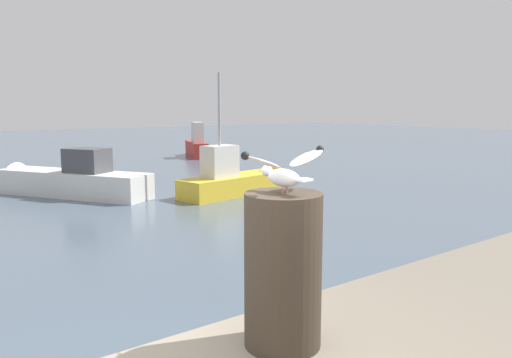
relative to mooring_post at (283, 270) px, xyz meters
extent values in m
cylinder|color=#382D23|center=(0.00, 0.00, 0.00)|extent=(0.44, 0.44, 0.88)
cylinder|color=#C66860|center=(0.02, -0.01, 0.46)|extent=(0.01, 0.01, 0.04)
cylinder|color=#C66860|center=(-0.02, -0.01, 0.46)|extent=(0.01, 0.01, 0.04)
ellipsoid|color=white|center=(0.00, 0.00, 0.53)|extent=(0.11, 0.24, 0.10)
sphere|color=white|center=(-0.01, 0.13, 0.55)|extent=(0.06, 0.06, 0.06)
cone|color=gold|center=(-0.02, 0.19, 0.55)|extent=(0.02, 0.05, 0.02)
cube|color=white|center=(0.01, -0.14, 0.53)|extent=(0.09, 0.08, 0.01)
ellipsoid|color=white|center=(0.18, 0.01, 0.63)|extent=(0.26, 0.14, 0.10)
sphere|color=#262626|center=(0.29, 0.02, 0.67)|extent=(0.04, 0.04, 0.04)
ellipsoid|color=white|center=(-0.17, -0.03, 0.63)|extent=(0.26, 0.14, 0.10)
sphere|color=#262626|center=(-0.29, -0.04, 0.67)|extent=(0.04, 0.04, 0.04)
cube|color=yellow|center=(7.35, 10.89, -1.55)|extent=(4.11, 1.74, 0.61)
cone|color=yellow|center=(9.58, 11.26, -1.51)|extent=(1.14, 1.14, 1.00)
cube|color=silver|center=(6.67, 10.78, -0.75)|extent=(1.13, 0.83, 0.98)
cylinder|color=#A5A5A8|center=(6.67, 10.78, 0.82)|extent=(0.08, 0.08, 2.18)
cube|color=#B72D28|center=(12.50, 21.95, -1.44)|extent=(1.86, 3.20, 0.82)
cone|color=#B72D28|center=(13.14, 23.59, -1.40)|extent=(0.90, 0.90, 0.70)
cube|color=silver|center=(12.37, 21.64, -0.48)|extent=(0.90, 1.29, 1.09)
cube|color=silver|center=(3.14, 13.67, -1.46)|extent=(3.63, 5.04, 0.77)
cone|color=silver|center=(1.69, 16.15, -1.43)|extent=(1.48, 1.48, 1.08)
cube|color=#47474C|center=(3.43, 13.17, -0.71)|extent=(1.37, 1.50, 0.73)
camera|label=1|loc=(-1.79, -2.09, 0.92)|focal=35.58mm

